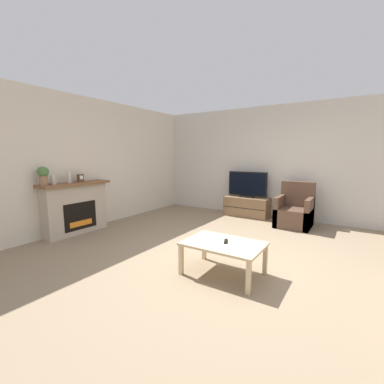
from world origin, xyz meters
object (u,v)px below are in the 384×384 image
mantel_clock (80,178)px  coffee_table (223,246)px  mantel_vase_centre_left (69,178)px  tv (247,185)px  fireplace (75,207)px  tv_stand (247,207)px  potted_plant (43,175)px  mantel_vase_left (53,180)px  armchair (294,212)px  remote (226,241)px

mantel_clock → coffee_table: bearing=-2.9°
mantel_vase_centre_left → tv: 4.00m
fireplace → tv: size_ratio=1.36×
mantel_vase_centre_left → tv_stand: size_ratio=0.20×
fireplace → potted_plant: size_ratio=4.11×
coffee_table → mantel_clock: bearing=177.1°
mantel_clock → tv_stand: mantel_clock is taller
mantel_vase_left → mantel_vase_centre_left: size_ratio=0.82×
mantel_vase_centre_left → coffee_table: mantel_vase_centre_left is taller
tv → coffee_table: 3.35m
fireplace → mantel_vase_left: mantel_vase_left is taller
mantel_vase_left → potted_plant: 0.20m
fireplace → tv: bearing=54.0°
tv_stand → tv: 0.54m
armchair → mantel_clock: bearing=-141.9°
tv → armchair: bearing=-14.3°
potted_plant → armchair: (3.48, 3.43, -0.89)m
armchair → remote: (-0.26, -2.86, 0.13)m
fireplace → armchair: bearing=39.3°
mantel_clock → tv_stand: bearing=53.1°
mantel_vase_left → mantel_clock: 0.54m
fireplace → remote: size_ratio=8.68×
coffee_table → remote: (0.02, 0.04, 0.06)m
armchair → remote: 2.87m
mantel_vase_centre_left → tv_stand: 4.08m
tv → mantel_vase_left: bearing=-122.6°
mantel_vase_left → tv: (2.28, 3.57, -0.31)m
mantel_vase_left → mantel_vase_centre_left: bearing=90.0°
tv_stand → tv: tv is taller
fireplace → coffee_table: bearing=-0.5°
coffee_table → mantel_vase_centre_left: bearing=-178.7°
fireplace → tv_stand: (2.30, 3.17, -0.27)m
fireplace → coffee_table: (3.21, -0.03, -0.14)m
armchair → remote: armchair is taller
tv → remote: 3.31m
mantel_vase_left → tv: bearing=57.4°
tv_stand → remote: size_ratio=7.10×
potted_plant → armchair: 4.96m
mantel_clock → armchair: (3.47, 2.73, -0.78)m
mantel_vase_left → mantel_vase_centre_left: (-0.00, 0.30, 0.02)m
potted_plant → remote: size_ratio=2.11×
mantel_vase_left → tv: size_ratio=0.18×
coffee_table → fireplace: bearing=179.5°
armchair → fireplace: bearing=-140.7°
fireplace → mantel_clock: size_ratio=8.92×
remote → armchair: bearing=62.7°
mantel_vase_left → tv_stand: bearing=57.4°
fireplace → tv_stand: size_ratio=1.22×
fireplace → tv: tv is taller
tv_stand → coffee_table: 3.33m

